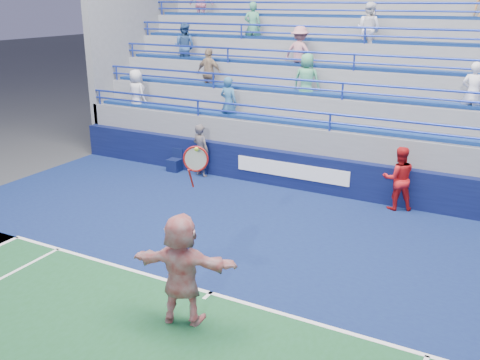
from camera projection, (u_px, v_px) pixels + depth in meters
The scene contains 7 objects.
ground at pixel (210, 294), 10.47m from camera, with size 120.00×120.00×0.00m, color #333538.
sponsor_wall at pixel (325, 175), 15.71m from camera, with size 18.00×0.32×1.10m.
bleacher_stand at pixel (363, 118), 18.53m from camera, with size 18.00×5.60×6.13m.
judge_chair at pixel (175, 164), 17.83m from camera, with size 0.42×0.42×0.75m.
tennis_player at pixel (182, 269), 9.28m from camera, with size 2.00×1.11×3.29m.
line_judge at pixel (201, 150), 17.14m from camera, with size 0.63×0.41×1.72m, color #141C39.
ball_girl at pixel (399, 178), 14.41m from camera, with size 0.86×0.67×1.77m, color red.
Camera 1 is at (4.86, -7.82, 5.49)m, focal length 40.00 mm.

